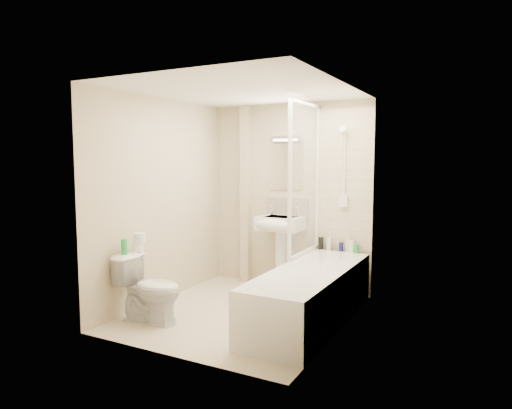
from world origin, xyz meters
The scene contains 25 objects.
floor centered at (0.00, 0.00, 0.00)m, with size 2.50×2.50×0.00m, color beige.
wall_back centered at (0.00, 1.25, 1.20)m, with size 2.20×0.02×2.40m, color beige.
wall_left centered at (-1.10, 0.00, 1.20)m, with size 0.02×2.50×2.40m, color beige.
wall_right centered at (1.10, 0.00, 1.20)m, with size 0.02×2.50×2.40m, color beige.
ceiling centered at (0.00, 0.00, 2.40)m, with size 2.20×2.50×0.02m, color white.
tile_back centered at (0.75, 1.24, 1.42)m, with size 0.70×0.01×1.75m, color beige.
tile_right centered at (1.09, 0.10, 1.42)m, with size 0.01×2.10×1.75m, color beige.
pipe_boxing centered at (-0.62, 1.19, 1.20)m, with size 0.12×0.12×2.40m, color beige.
splashback centered at (-0.03, 1.24, 1.03)m, with size 0.60×0.01×0.30m, color beige.
mirror centered at (-0.03, 1.24, 1.58)m, with size 0.46×0.01×0.60m, color white.
strip_light centered at (-0.03, 1.22, 1.95)m, with size 0.42×0.07×0.07m, color silver.
bathtub centered at (0.75, 0.10, 0.29)m, with size 0.70×2.10×0.55m.
shower_screen centered at (0.40, 0.80, 1.45)m, with size 0.04×0.92×1.80m.
shower_fixture centered at (0.75, 1.19, 1.55)m, with size 0.10×0.16×0.99m.
pedestal_sink centered at (-0.03, 1.01, 0.76)m, with size 0.56×0.50×1.08m.
bottle_black_a centered at (0.48, 1.16, 0.63)m, with size 0.06×0.06×0.15m, color black.
bottle_white_a centered at (0.59, 1.16, 0.63)m, with size 0.06×0.06×0.16m, color silver.
bottle_blue centered at (0.74, 1.16, 0.61)m, with size 0.05×0.05×0.11m, color #131454.
bottle_cream centered at (0.83, 1.16, 0.64)m, with size 0.06×0.06×0.18m, color beige.
bottle_white_b centered at (0.88, 1.16, 0.63)m, with size 0.06×0.06×0.15m, color white.
bottle_green centered at (0.93, 1.16, 0.60)m, with size 0.07×0.07×0.10m, color green.
toilet centered at (-0.72, -0.68, 0.35)m, with size 0.72×0.46×0.70m, color white.
toilet_roll_lower centered at (-0.97, -0.57, 0.75)m, with size 0.12×0.12×0.10m, color white.
toilet_roll_upper centered at (-0.94, -0.57, 0.85)m, with size 0.12×0.12×0.09m, color white.
green_bottle centered at (-0.97, -0.77, 0.78)m, with size 0.06×0.06×0.16m, color green.
Camera 1 is at (2.40, -4.24, 1.69)m, focal length 32.00 mm.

